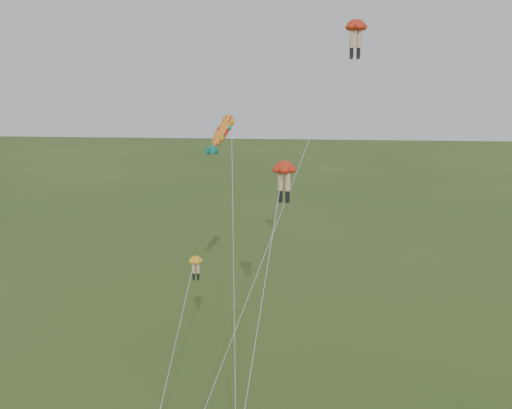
{
  "coord_description": "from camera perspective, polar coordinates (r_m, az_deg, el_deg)",
  "views": [
    {
      "loc": [
        4.16,
        -26.87,
        20.7
      ],
      "look_at": [
        1.34,
        6.0,
        12.94
      ],
      "focal_mm": 40.0,
      "sensor_mm": 36.0,
      "label": 1
    }
  ],
  "objects": [
    {
      "name": "legs_kite_red_mid",
      "position": [
        32.98,
        2.77,
        3.01
      ],
      "size": [
        3.16,
        8.85,
        15.64
      ],
      "rotation": [
        0.0,
        0.0,
        -0.25
      ],
      "color": "red",
      "rests_on": "ground"
    },
    {
      "name": "fish_kite",
      "position": [
        38.23,
        -3.37,
        7.15
      ],
      "size": [
        3.48,
        13.81,
        18.07
      ],
      "rotation": [
        0.79,
        0.0,
        -0.57
      ],
      "color": "yellow",
      "rests_on": "ground"
    },
    {
      "name": "legs_kite_red_high",
      "position": [
        36.99,
        9.67,
        16.33
      ],
      "size": [
        9.96,
        11.09,
        23.79
      ],
      "rotation": [
        0.0,
        0.0,
        0.05
      ],
      "color": "red",
      "rests_on": "ground"
    },
    {
      "name": "legs_kite_yellow",
      "position": [
        34.58,
        -6.34,
        -6.82
      ],
      "size": [
        1.87,
        9.97,
        9.78
      ],
      "rotation": [
        0.0,
        0.0,
        0.13
      ],
      "color": "#FBAD20",
      "rests_on": "ground"
    }
  ]
}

